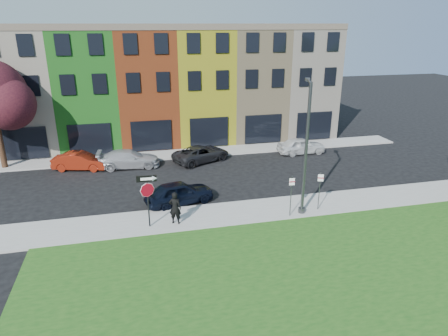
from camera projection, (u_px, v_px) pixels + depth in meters
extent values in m
plane|color=black|center=(270.00, 237.00, 20.84)|extent=(120.00, 120.00, 0.00)
cube|color=gray|center=(285.00, 208.00, 23.99)|extent=(40.00, 3.00, 0.12)
cube|color=gray|center=(177.00, 154.00, 33.88)|extent=(40.00, 2.40, 0.12)
cube|color=beige|center=(31.00, 90.00, 35.24)|extent=(5.00, 10.00, 10.00)
cube|color=green|center=(90.00, 88.00, 36.33)|extent=(5.00, 10.00, 10.00)
cube|color=#A7421B|center=(146.00, 86.00, 37.42)|extent=(5.00, 10.00, 10.00)
cube|color=yellow|center=(198.00, 84.00, 38.51)|extent=(5.00, 10.00, 10.00)
cube|color=tan|center=(248.00, 82.00, 39.60)|extent=(5.00, 10.00, 10.00)
cube|color=beige|center=(295.00, 81.00, 40.69)|extent=(5.00, 10.00, 10.00)
cube|color=black|center=(181.00, 134.00, 34.53)|extent=(30.00, 0.12, 2.60)
cylinder|color=black|center=(148.00, 202.00, 21.23)|extent=(0.08, 0.08, 2.87)
cylinder|color=white|center=(147.00, 190.00, 20.97)|extent=(0.81, 0.07, 0.81)
cylinder|color=maroon|center=(147.00, 190.00, 20.94)|extent=(0.77, 0.06, 0.77)
cube|color=black|center=(146.00, 179.00, 20.75)|extent=(1.05, 0.09, 0.34)
cube|color=white|center=(147.00, 179.00, 20.72)|extent=(0.66, 0.05, 0.14)
imported|color=black|center=(175.00, 208.00, 21.74)|extent=(1.00, 0.94, 1.85)
imported|color=black|center=(179.00, 193.00, 24.51)|extent=(3.73, 5.03, 1.44)
imported|color=maroon|center=(80.00, 161.00, 30.28)|extent=(3.33, 4.76, 1.35)
imported|color=#A7A7AC|center=(129.00, 159.00, 30.73)|extent=(2.39, 4.89, 1.36)
imported|color=black|center=(201.00, 154.00, 32.06)|extent=(5.78, 6.37, 1.31)
imported|color=silver|center=(301.00, 146.00, 34.00)|extent=(1.88, 4.17, 1.39)
cylinder|color=#404245|center=(306.00, 151.00, 22.01)|extent=(0.18, 0.18, 7.52)
cylinder|color=#404245|center=(302.00, 210.00, 23.24)|extent=(0.40, 0.40, 0.30)
cylinder|color=#404245|center=(309.00, 81.00, 21.69)|extent=(0.80, 1.92, 0.12)
cube|color=#404245|center=(308.00, 80.00, 22.74)|extent=(0.42, 0.60, 0.16)
cylinder|color=#404245|center=(291.00, 196.00, 22.52)|extent=(0.05, 0.05, 2.44)
cube|color=white|center=(292.00, 182.00, 22.19)|extent=(0.32, 0.05, 0.42)
cube|color=maroon|center=(292.00, 182.00, 22.17)|extent=(0.32, 0.04, 0.06)
cylinder|color=#404245|center=(319.00, 191.00, 23.32)|extent=(0.05, 0.05, 2.33)
cube|color=white|center=(321.00, 178.00, 23.00)|extent=(0.31, 0.12, 0.42)
cube|color=maroon|center=(321.00, 178.00, 22.99)|extent=(0.31, 0.11, 0.06)
cylinder|color=black|center=(0.00, 143.00, 30.02)|extent=(0.44, 0.44, 3.82)
sphere|color=black|center=(8.00, 104.00, 28.57)|extent=(3.76, 3.76, 3.76)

